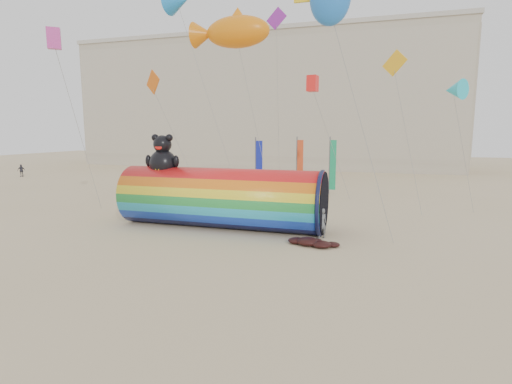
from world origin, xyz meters
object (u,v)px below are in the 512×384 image
(hotel_building, at_px, (264,103))
(kite_handler, at_px, (322,223))
(fabric_bundle, at_px, (312,242))
(windsock_assembly, at_px, (221,196))

(hotel_building, bearing_deg, kite_handler, -70.00)
(kite_handler, distance_m, fabric_bundle, 1.70)
(hotel_building, distance_m, fabric_bundle, 49.33)
(kite_handler, height_order, fabric_bundle, kite_handler)
(hotel_building, relative_size, kite_handler, 36.85)
(windsock_assembly, relative_size, kite_handler, 7.40)
(fabric_bundle, bearing_deg, windsock_assembly, 158.32)
(kite_handler, xyz_separation_m, fabric_bundle, (-0.23, -1.55, -0.65))
(windsock_assembly, distance_m, kite_handler, 6.20)
(windsock_assembly, bearing_deg, hotel_building, 102.98)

